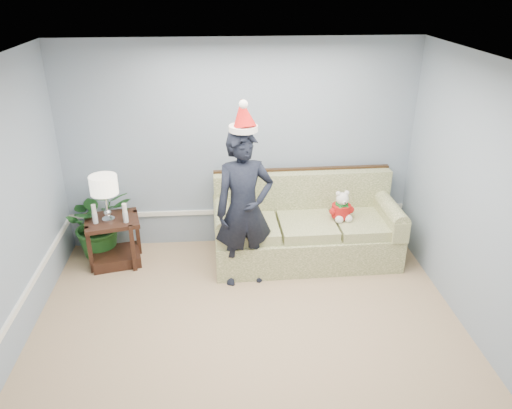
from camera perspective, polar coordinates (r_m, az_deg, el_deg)
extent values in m
cube|color=tan|center=(4.93, -0.35, -18.36)|extent=(4.50, 5.00, 0.02)
cube|color=white|center=(3.64, -0.46, 14.53)|extent=(4.50, 5.00, 0.02)
cube|color=#8291A6|center=(6.42, -1.96, 6.60)|extent=(4.50, 0.02, 2.70)
cube|color=white|center=(6.73, -1.84, -0.75)|extent=(4.48, 0.03, 0.06)
cube|color=#4F612E|center=(6.45, 5.63, -4.39)|extent=(2.32, 1.03, 0.44)
cube|color=#4F612E|center=(6.19, -0.68, -2.61)|extent=(0.69, 0.80, 0.13)
cube|color=#4F612E|center=(6.27, 5.82, -2.37)|extent=(0.69, 0.80, 0.13)
cube|color=#4F612E|center=(6.43, 12.07, -2.11)|extent=(0.69, 0.80, 0.13)
cube|color=#4F612E|center=(6.55, 5.28, 1.21)|extent=(2.30, 0.27, 0.61)
cube|color=#311E0F|center=(6.50, 5.28, 3.95)|extent=(2.30, 0.11, 0.05)
cube|color=#4F612E|center=(6.20, -3.85, -1.94)|extent=(0.22, 0.99, 0.26)
cube|color=#4F612E|center=(6.55, 14.85, -1.25)|extent=(0.22, 0.99, 0.26)
cube|color=#381D14|center=(6.40, -16.16, -1.81)|extent=(0.74, 0.67, 0.05)
cube|color=#381D14|center=(6.64, -15.63, -5.83)|extent=(0.67, 0.59, 0.14)
cube|color=#381D14|center=(6.41, -18.45, -4.96)|extent=(0.06, 0.06, 0.62)
cube|color=#381D14|center=(6.30, -13.89, -4.90)|extent=(0.06, 0.06, 0.62)
cube|color=#381D14|center=(6.76, -17.70, -3.23)|extent=(0.06, 0.06, 0.62)
cube|color=#381D14|center=(6.66, -13.38, -3.14)|extent=(0.06, 0.06, 0.62)
cylinder|color=silver|center=(6.36, -16.51, -1.63)|extent=(0.15, 0.15, 0.03)
sphere|color=silver|center=(6.32, -16.60, -0.93)|extent=(0.09, 0.09, 0.09)
cylinder|color=silver|center=(6.26, -16.76, 0.26)|extent=(0.02, 0.02, 0.33)
cylinder|color=white|center=(6.17, -17.01, 2.16)|extent=(0.33, 0.33, 0.23)
cylinder|color=silver|center=(6.31, -17.91, -1.49)|extent=(0.06, 0.06, 0.13)
cylinder|color=white|center=(6.26, -18.06, -0.48)|extent=(0.05, 0.05, 0.11)
cylinder|color=silver|center=(6.24, -14.68, -1.40)|extent=(0.06, 0.06, 0.13)
cylinder|color=white|center=(6.19, -14.80, -0.38)|extent=(0.05, 0.05, 0.11)
imported|color=#215922|center=(6.72, -17.51, -1.94)|extent=(1.06, 1.02, 0.92)
imported|color=black|center=(5.65, -1.36, -0.60)|extent=(0.76, 0.58, 1.86)
cylinder|color=white|center=(5.31, -1.46, 8.70)|extent=(0.39, 0.39, 0.06)
cone|color=red|center=(5.30, -1.50, 10.38)|extent=(0.35, 0.40, 0.36)
sphere|color=white|center=(5.16, -1.45, 11.38)|extent=(0.09, 0.09, 0.09)
sphere|color=white|center=(6.30, 9.71, -0.69)|extent=(0.22, 0.22, 0.22)
cylinder|color=red|center=(6.30, 9.71, -0.69)|extent=(0.27, 0.27, 0.16)
cylinder|color=#196D25|center=(6.27, 9.76, 0.04)|extent=(0.18, 0.18, 0.03)
sphere|color=white|center=(6.23, 9.34, -1.69)|extent=(0.10, 0.10, 0.10)
sphere|color=white|center=(6.26, 10.41, -1.64)|extent=(0.10, 0.10, 0.10)
sphere|color=white|center=(6.23, 9.84, 0.66)|extent=(0.16, 0.16, 0.16)
sphere|color=black|center=(6.15, 10.03, 0.18)|extent=(0.02, 0.02, 0.02)
sphere|color=white|center=(6.19, 9.36, 1.26)|extent=(0.06, 0.06, 0.06)
sphere|color=white|center=(6.22, 10.36, 1.29)|extent=(0.06, 0.06, 0.06)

